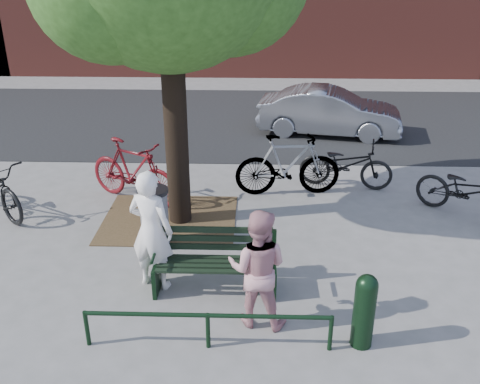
{
  "coord_description": "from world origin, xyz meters",
  "views": [
    {
      "loc": [
        0.56,
        -6.44,
        4.52
      ],
      "look_at": [
        0.33,
        1.0,
        1.12
      ],
      "focal_mm": 40.0,
      "sensor_mm": 36.0,
      "label": 1
    }
  ],
  "objects_px": {
    "bicycle_c": "(346,164)",
    "park_bench": "(215,260)",
    "person_left": "(151,230)",
    "person_right": "(258,269)",
    "parked_car": "(329,112)",
    "bollard": "(364,308)",
    "litter_bin": "(155,217)"
  },
  "relations": [
    {
      "from": "bicycle_c",
      "to": "park_bench",
      "type": "bearing_deg",
      "value": 159.16
    },
    {
      "from": "person_left",
      "to": "person_right",
      "type": "height_order",
      "value": "person_left"
    },
    {
      "from": "park_bench",
      "to": "person_left",
      "type": "xyz_separation_m",
      "value": [
        -0.9,
        0.06,
        0.43
      ]
    },
    {
      "from": "parked_car",
      "to": "person_right",
      "type": "bearing_deg",
      "value": 176.88
    },
    {
      "from": "park_bench",
      "to": "person_right",
      "type": "height_order",
      "value": "person_right"
    },
    {
      "from": "person_left",
      "to": "bicycle_c",
      "type": "xyz_separation_m",
      "value": [
        3.31,
        3.67,
        -0.41
      ]
    },
    {
      "from": "bicycle_c",
      "to": "parked_car",
      "type": "height_order",
      "value": "parked_car"
    },
    {
      "from": "bollard",
      "to": "parked_car",
      "type": "bearing_deg",
      "value": 86.04
    },
    {
      "from": "park_bench",
      "to": "bicycle_c",
      "type": "distance_m",
      "value": 4.44
    },
    {
      "from": "litter_bin",
      "to": "person_right",
      "type": "bearing_deg",
      "value": -49.24
    },
    {
      "from": "person_left",
      "to": "parked_car",
      "type": "bearing_deg",
      "value": -96.16
    },
    {
      "from": "person_right",
      "to": "litter_bin",
      "type": "xyz_separation_m",
      "value": [
        -1.69,
        1.96,
        -0.3
      ]
    },
    {
      "from": "person_left",
      "to": "litter_bin",
      "type": "xyz_separation_m",
      "value": [
        -0.18,
        1.15,
        -0.39
      ]
    },
    {
      "from": "litter_bin",
      "to": "park_bench",
      "type": "bearing_deg",
      "value": -48.19
    },
    {
      "from": "bollard",
      "to": "bicycle_c",
      "type": "height_order",
      "value": "bollard"
    },
    {
      "from": "person_right",
      "to": "litter_bin",
      "type": "height_order",
      "value": "person_right"
    },
    {
      "from": "litter_bin",
      "to": "parked_car",
      "type": "height_order",
      "value": "parked_car"
    },
    {
      "from": "parked_car",
      "to": "bollard",
      "type": "bearing_deg",
      "value": -173.76
    },
    {
      "from": "bollard",
      "to": "parked_car",
      "type": "distance_m",
      "value": 8.38
    },
    {
      "from": "bicycle_c",
      "to": "parked_car",
      "type": "xyz_separation_m",
      "value": [
        0.07,
        3.47,
        0.11
      ]
    },
    {
      "from": "park_bench",
      "to": "parked_car",
      "type": "height_order",
      "value": "parked_car"
    },
    {
      "from": "person_left",
      "to": "bicycle_c",
      "type": "bearing_deg",
      "value": -112.82
    },
    {
      "from": "person_right",
      "to": "parked_car",
      "type": "relative_size",
      "value": 0.44
    },
    {
      "from": "park_bench",
      "to": "bollard",
      "type": "xyz_separation_m",
      "value": [
        1.9,
        -1.16,
        0.06
      ]
    },
    {
      "from": "person_left",
      "to": "bollard",
      "type": "bearing_deg",
      "value": 175.65
    },
    {
      "from": "parked_car",
      "to": "person_left",
      "type": "bearing_deg",
      "value": 164.85
    },
    {
      "from": "parked_car",
      "to": "bicycle_c",
      "type": "bearing_deg",
      "value": -171.01
    },
    {
      "from": "park_bench",
      "to": "bicycle_c",
      "type": "xyz_separation_m",
      "value": [
        2.41,
        3.73,
        0.02
      ]
    },
    {
      "from": "person_left",
      "to": "person_right",
      "type": "bearing_deg",
      "value": 171.03
    },
    {
      "from": "park_bench",
      "to": "person_left",
      "type": "distance_m",
      "value": 1.0
    },
    {
      "from": "litter_bin",
      "to": "parked_car",
      "type": "xyz_separation_m",
      "value": [
        3.57,
        5.99,
        0.09
      ]
    },
    {
      "from": "bollard",
      "to": "parked_car",
      "type": "height_order",
      "value": "parked_car"
    }
  ]
}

